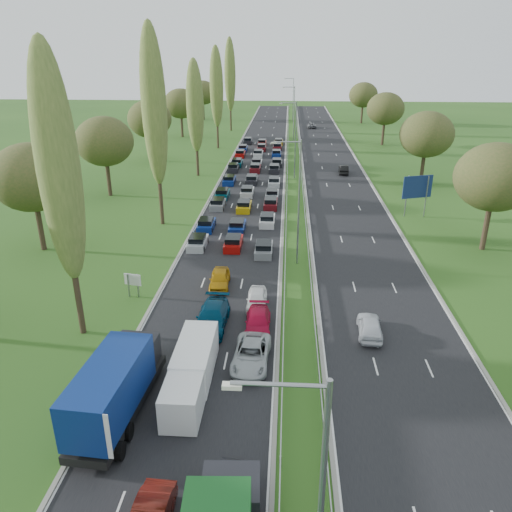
# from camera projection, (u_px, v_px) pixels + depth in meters

# --- Properties ---
(ground) EXTENTS (260.00, 260.00, 0.00)m
(ground) POSITION_uv_depth(u_px,v_px,m) (294.00, 175.00, 83.11)
(ground) COLOR #254C17
(ground) RESTS_ON ground
(near_carriageway) EXTENTS (10.50, 215.00, 0.04)m
(near_carriageway) POSITION_uv_depth(u_px,v_px,m) (255.00, 171.00, 85.81)
(near_carriageway) COLOR black
(near_carriageway) RESTS_ON ground
(far_carriageway) EXTENTS (10.50, 215.00, 0.04)m
(far_carriageway) POSITION_uv_depth(u_px,v_px,m) (334.00, 173.00, 85.02)
(far_carriageway) COLOR black
(far_carriageway) RESTS_ON ground
(central_reservation) EXTENTS (2.36, 215.00, 0.32)m
(central_reservation) POSITION_uv_depth(u_px,v_px,m) (294.00, 169.00, 85.20)
(central_reservation) COLOR gray
(central_reservation) RESTS_ON ground
(lamp_columns) EXTENTS (0.18, 140.18, 12.00)m
(lamp_columns) POSITION_uv_depth(u_px,v_px,m) (295.00, 141.00, 78.97)
(lamp_columns) COLOR gray
(lamp_columns) RESTS_ON ground
(poplar_row) EXTENTS (2.80, 127.80, 22.44)m
(poplar_row) POSITION_uv_depth(u_px,v_px,m) (181.00, 105.00, 68.39)
(poplar_row) COLOR #2D2116
(poplar_row) RESTS_ON ground
(woodland_left) EXTENTS (8.00, 166.00, 11.10)m
(woodland_left) POSITION_uv_depth(u_px,v_px,m) (96.00, 146.00, 65.71)
(woodland_left) COLOR #2D2116
(woodland_left) RESTS_ON ground
(woodland_right) EXTENTS (8.00, 153.00, 11.10)m
(woodland_right) POSITION_uv_depth(u_px,v_px,m) (442.00, 144.00, 66.73)
(woodland_right) COLOR #2D2116
(woodland_right) RESTS_ON ground
(traffic_queue_fill) EXTENTS (9.10, 68.58, 0.80)m
(traffic_queue_fill) POSITION_uv_depth(u_px,v_px,m) (253.00, 176.00, 81.03)
(traffic_queue_fill) COLOR #B2B7BC
(traffic_queue_fill) RESTS_ON ground
(near_car_7) EXTENTS (2.42, 5.62, 1.61)m
(near_car_7) POSITION_uv_depth(u_px,v_px,m) (212.00, 317.00, 37.46)
(near_car_7) COLOR #05324E
(near_car_7) RESTS_ON near_carriageway
(near_car_8) EXTENTS (1.89, 4.31, 1.44)m
(near_car_8) POSITION_uv_depth(u_px,v_px,m) (220.00, 279.00, 43.91)
(near_car_8) COLOR #AD790B
(near_car_8) RESTS_ON near_carriageway
(near_car_9) EXTENTS (2.07, 4.91, 1.57)m
(near_car_9) POSITION_uv_depth(u_px,v_px,m) (229.00, 504.00, 22.10)
(near_car_9) COLOR black
(near_car_9) RESTS_ON near_carriageway
(near_car_10) EXTENTS (2.59, 5.20, 1.41)m
(near_car_10) POSITION_uv_depth(u_px,v_px,m) (251.00, 355.00, 33.06)
(near_car_10) COLOR #A7ADB0
(near_car_10) RESTS_ON near_carriageway
(near_car_11) EXTENTS (1.96, 4.62, 1.33)m
(near_car_11) POSITION_uv_depth(u_px,v_px,m) (258.00, 322.00, 37.12)
(near_car_11) COLOR #A0092A
(near_car_11) RESTS_ON near_carriageway
(near_car_12) EXTENTS (1.63, 4.02, 1.37)m
(near_car_12) POSITION_uv_depth(u_px,v_px,m) (257.00, 299.00, 40.47)
(near_car_12) COLOR white
(near_car_12) RESTS_ON near_carriageway
(far_car_0) EXTENTS (1.93, 4.27, 1.42)m
(far_car_0) POSITION_uv_depth(u_px,v_px,m) (370.00, 326.00, 36.45)
(far_car_0) COLOR silver
(far_car_0) RESTS_ON far_carriageway
(far_car_1) EXTENTS (1.70, 4.42, 1.44)m
(far_car_1) POSITION_uv_depth(u_px,v_px,m) (343.00, 169.00, 83.96)
(far_car_1) COLOR black
(far_car_1) RESTS_ON far_carriageway
(far_car_2) EXTENTS (2.42, 4.86, 1.32)m
(far_car_2) POSITION_uv_depth(u_px,v_px,m) (312.00, 125.00, 132.96)
(far_car_2) COLOR slate
(far_car_2) RESTS_ON far_carriageway
(blue_lorry) EXTENTS (2.59, 9.32, 3.93)m
(blue_lorry) POSITION_uv_depth(u_px,v_px,m) (117.00, 386.00, 27.91)
(blue_lorry) COLOR black
(blue_lorry) RESTS_ON near_carriageway
(white_van_front) EXTENTS (2.23, 5.70, 2.29)m
(white_van_front) POSITION_uv_depth(u_px,v_px,m) (196.00, 356.00, 32.16)
(white_van_front) COLOR white
(white_van_front) RESTS_ON near_carriageway
(white_van_rear) EXTENTS (2.13, 5.42, 2.18)m
(white_van_rear) POSITION_uv_depth(u_px,v_px,m) (187.00, 387.00, 29.27)
(white_van_rear) COLOR white
(white_van_rear) RESTS_ON near_carriageway
(info_sign) EXTENTS (1.49, 0.41, 2.10)m
(info_sign) POSITION_uv_depth(u_px,v_px,m) (133.00, 282.00, 41.86)
(info_sign) COLOR gray
(info_sign) RESTS_ON ground
(direction_sign) EXTENTS (3.81, 1.40, 5.20)m
(direction_sign) POSITION_uv_depth(u_px,v_px,m) (417.00, 189.00, 61.39)
(direction_sign) COLOR gray
(direction_sign) RESTS_ON ground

